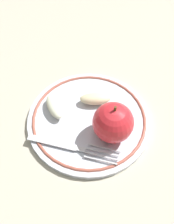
{
  "coord_description": "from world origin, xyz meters",
  "views": [
    {
      "loc": [
        -0.11,
        -0.27,
        0.42
      ],
      "look_at": [
        -0.0,
        -0.02,
        0.03
      ],
      "focal_mm": 40.0,
      "sensor_mm": 36.0,
      "label": 1
    }
  ],
  "objects": [
    {
      "name": "apple_slice_back",
      "position": [
        -0.06,
        0.03,
        0.02
      ],
      "size": [
        0.03,
        0.06,
        0.02
      ],
      "primitive_type": "ellipsoid",
      "rotation": [
        0.0,
        0.0,
        4.75
      ],
      "color": "#E8E9C8",
      "rests_on": "plate"
    },
    {
      "name": "ground_plane",
      "position": [
        0.0,
        0.0,
        0.0
      ],
      "size": [
        2.0,
        2.0,
        0.0
      ],
      "primitive_type": "plane",
      "color": "#B9AF9A"
    },
    {
      "name": "apple_slice_front",
      "position": [
        0.03,
        0.01,
        0.02
      ],
      "size": [
        0.07,
        0.05,
        0.02
      ],
      "primitive_type": "ellipsoid",
      "rotation": [
        0.0,
        0.0,
        5.92
      ],
      "color": "beige",
      "rests_on": "plate"
    },
    {
      "name": "plate",
      "position": [
        -0.0,
        -0.02,
        0.01
      ],
      "size": [
        0.24,
        0.24,
        0.01
      ],
      "color": "silver",
      "rests_on": "ground_plane"
    },
    {
      "name": "apple_red_whole",
      "position": [
        0.03,
        -0.07,
        0.05
      ],
      "size": [
        0.07,
        0.07,
        0.08
      ],
      "color": "red",
      "rests_on": "plate"
    },
    {
      "name": "fork",
      "position": [
        -0.06,
        -0.06,
        0.01
      ],
      "size": [
        0.15,
        0.12,
        0.0
      ],
      "rotation": [
        0.0,
        0.0,
        5.64
      ],
      "color": "silver",
      "rests_on": "plate"
    }
  ]
}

